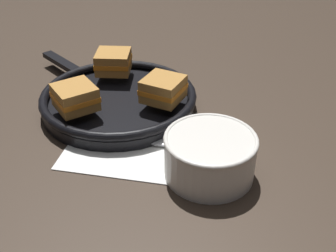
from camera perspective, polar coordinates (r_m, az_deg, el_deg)
The scene contains 8 objects.
ground_plane at distance 0.78m, azimuth -1.46°, elevation -2.87°, with size 4.00×4.00×0.00m, color #382B21.
napkin at distance 0.80m, azimuth -3.66°, elevation -2.06°, with size 0.29×0.26×0.00m.
soup_bowl at distance 0.70m, azimuth 5.70°, elevation -3.74°, with size 0.15×0.15×0.08m.
spoon at distance 0.78m, azimuth -2.36°, elevation -2.13°, with size 0.17×0.03×0.01m.
skillet at distance 0.89m, azimuth -6.75°, elevation 3.56°, with size 0.39×0.39×0.04m.
sandwich_near_left at distance 0.83m, azimuth -12.47°, elevation 3.85°, with size 0.10×0.11×0.05m.
sandwich_near_right at distance 0.84m, azimuth -0.66°, elevation 5.04°, with size 0.10×0.10×0.05m.
sandwich_far_left at distance 0.96m, azimuth -7.41°, elevation 8.64°, with size 0.08×0.08×0.05m.
Camera 1 is at (0.05, -0.63, 0.46)m, focal length 45.00 mm.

